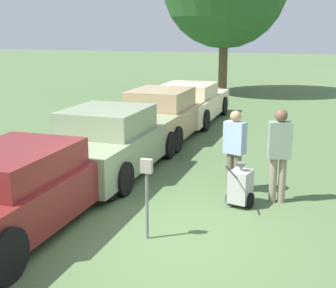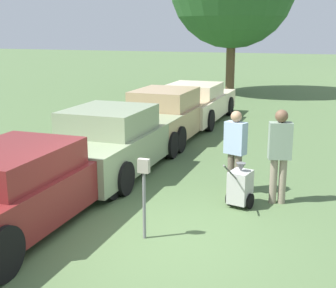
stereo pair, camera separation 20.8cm
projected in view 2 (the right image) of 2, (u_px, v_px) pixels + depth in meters
ground_plane at (153, 238)px, 7.41m from camera, size 120.00×120.00×0.00m
parked_car_maroon at (20, 188)px, 7.75m from camera, size 1.96×5.24×1.40m
parked_car_sage at (112, 142)px, 10.81m from camera, size 2.11×4.75×1.51m
parked_car_tan at (166, 116)px, 14.09m from camera, size 2.02×4.86×1.50m
parked_car_cream at (195, 103)px, 16.76m from camera, size 2.12×4.97×1.36m
parking_meter at (144, 183)px, 7.21m from camera, size 0.18×0.09×1.31m
person_worker at (235, 147)px, 9.28m from camera, size 0.47×0.35×1.68m
person_supervisor at (280, 150)px, 8.69m from camera, size 0.46×0.33×1.81m
equipment_cart at (240, 187)px, 8.67m from camera, size 0.52×1.00×1.00m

